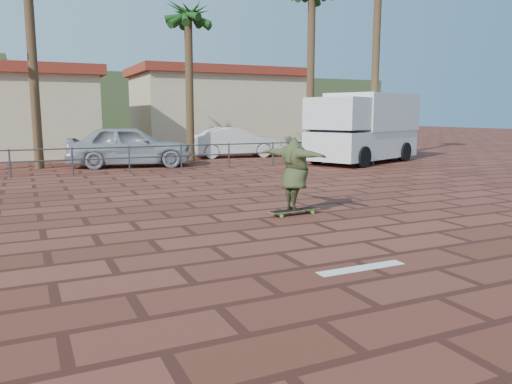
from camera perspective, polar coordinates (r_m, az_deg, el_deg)
ground at (r=7.96m, az=2.63°, el=-6.97°), size 120.00×120.00×0.00m
paint_stripe at (r=7.35m, az=11.96°, el=-8.50°), size 1.40×0.22×0.01m
guardrail at (r=19.16m, az=-14.30°, el=4.20°), size 24.06×0.06×1.00m
palm_center at (r=23.73m, az=-7.77°, el=19.03°), size 2.40×2.40×7.75m
building_east at (r=32.87m, az=-4.53°, el=9.56°), size 10.60×6.60×5.00m
hill_front at (r=56.89m, az=-21.76°, el=9.17°), size 70.00×18.00×6.00m
longboard at (r=10.87m, az=4.40°, el=-2.13°), size 1.20×0.37×0.12m
skateboarder at (r=10.75m, az=4.45°, el=2.09°), size 0.96×2.00×1.57m
campervan at (r=22.97m, az=12.25°, el=7.33°), size 6.38×4.54×3.05m
car_silver at (r=21.33m, az=-14.21°, el=5.13°), size 5.33×3.03×1.71m
car_white at (r=25.26m, az=-2.41°, el=5.71°), size 4.70×2.13×1.50m
street_sign at (r=22.21m, az=13.36°, el=6.63°), size 0.40×0.10×1.96m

